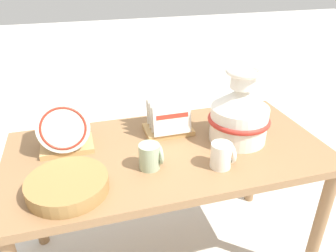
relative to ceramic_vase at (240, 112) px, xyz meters
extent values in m
cube|color=olive|center=(-0.32, 0.01, -0.15)|extent=(1.36, 0.68, 0.03)
cylinder|color=olive|center=(0.31, -0.28, -0.49)|extent=(0.06, 0.06, 0.64)
cylinder|color=olive|center=(-0.95, 0.30, -0.49)|extent=(0.06, 0.06, 0.64)
cylinder|color=olive|center=(0.31, 0.30, -0.49)|extent=(0.06, 0.06, 0.64)
cylinder|color=white|center=(0.00, 0.00, -0.05)|extent=(0.25, 0.25, 0.16)
cone|color=white|center=(0.00, 0.00, 0.07)|extent=(0.25, 0.25, 0.09)
cylinder|color=white|center=(0.00, 0.00, 0.15)|extent=(0.11, 0.11, 0.07)
torus|color=white|center=(0.00, 0.00, 0.19)|extent=(0.16, 0.16, 0.02)
torus|color=#B72D23|center=(0.00, 0.00, -0.03)|extent=(0.27, 0.27, 0.02)
cube|color=tan|center=(-0.74, 0.13, -0.12)|extent=(0.22, 0.15, 0.02)
cylinder|color=tan|center=(-0.82, 0.19, -0.08)|extent=(0.01, 0.01, 0.07)
cylinder|color=tan|center=(-0.66, 0.19, -0.08)|extent=(0.01, 0.01, 0.07)
cylinder|color=white|center=(-0.74, 0.07, 0.00)|extent=(0.21, 0.04, 0.21)
torus|color=#B23323|center=(-0.74, 0.07, 0.00)|extent=(0.18, 0.04, 0.18)
cylinder|color=white|center=(-0.74, 0.10, 0.00)|extent=(0.21, 0.04, 0.21)
cylinder|color=white|center=(-0.74, 0.13, 0.00)|extent=(0.21, 0.04, 0.21)
cylinder|color=white|center=(-0.74, 0.17, 0.00)|extent=(0.21, 0.04, 0.21)
cylinder|color=white|center=(-0.74, 0.20, 0.00)|extent=(0.21, 0.04, 0.21)
cube|color=tan|center=(-0.28, 0.15, -0.12)|extent=(0.22, 0.15, 0.02)
cylinder|color=tan|center=(-0.36, 0.21, -0.08)|extent=(0.01, 0.01, 0.07)
cylinder|color=tan|center=(-0.20, 0.21, -0.08)|extent=(0.01, 0.01, 0.07)
cube|color=white|center=(-0.28, 0.09, -0.02)|extent=(0.17, 0.04, 0.17)
cube|color=white|center=(-0.28, 0.13, -0.02)|extent=(0.17, 0.04, 0.17)
cube|color=white|center=(-0.28, 0.18, -0.02)|extent=(0.17, 0.04, 0.17)
cube|color=white|center=(-0.28, 0.22, -0.02)|extent=(0.17, 0.04, 0.17)
cube|color=#B23323|center=(-0.28, 0.09, -0.02)|extent=(0.15, 0.01, 0.02)
cylinder|color=olive|center=(-0.74, -0.17, -0.13)|extent=(0.29, 0.29, 0.01)
cylinder|color=olive|center=(-0.74, -0.17, -0.12)|extent=(0.29, 0.29, 0.01)
cylinder|color=olive|center=(-0.74, -0.17, -0.11)|extent=(0.29, 0.29, 0.01)
cylinder|color=olive|center=(-0.74, -0.17, -0.10)|extent=(0.29, 0.29, 0.01)
cylinder|color=olive|center=(-0.74, -0.17, -0.09)|extent=(0.29, 0.29, 0.01)
cylinder|color=olive|center=(-0.74, -0.17, -0.08)|extent=(0.29, 0.29, 0.01)
cylinder|color=#9EB28E|center=(-0.43, -0.11, -0.08)|extent=(0.08, 0.08, 0.10)
torus|color=#9EB28E|center=(-0.39, -0.11, -0.08)|extent=(0.01, 0.08, 0.08)
cylinder|color=silver|center=(-0.16, -0.18, -0.08)|extent=(0.08, 0.08, 0.10)
torus|color=silver|center=(-0.12, -0.18, -0.08)|extent=(0.01, 0.08, 0.08)
camera|label=1|loc=(-0.66, -1.15, 0.61)|focal=35.00mm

